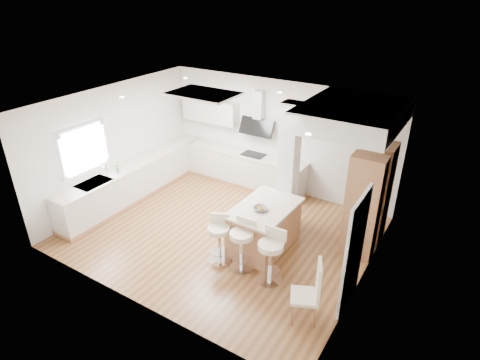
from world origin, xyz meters
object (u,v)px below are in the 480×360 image
Objects in this scene: bar_stool_a at (219,236)px; dining_chair at (311,290)px; bar_stool_b at (242,242)px; peninsula at (264,226)px; bar_stool_c at (271,254)px.

dining_chair is (2.07, -0.48, 0.05)m from bar_stool_a.
dining_chair reaches higher than bar_stool_b.
bar_stool_b is at bearing -19.31° from bar_stool_a.
peninsula is 2.07m from dining_chair.
bar_stool_c is at bearing -4.61° from bar_stool_b.
bar_stool_b is at bearing 137.54° from dining_chair.
peninsula is at bearing 115.40° from dining_chair.
bar_stool_b is 0.98× the size of bar_stool_c.
bar_stool_c is (0.61, -0.85, 0.12)m from peninsula.
bar_stool_c is (1.10, 0.00, 0.04)m from bar_stool_a.
bar_stool_a is at bearing -177.20° from bar_stool_b.
peninsula reaches higher than bar_stool_a.
dining_chair reaches higher than peninsula.
peninsula is 1.40× the size of dining_chair.
bar_stool_a is 1.10m from bar_stool_c.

